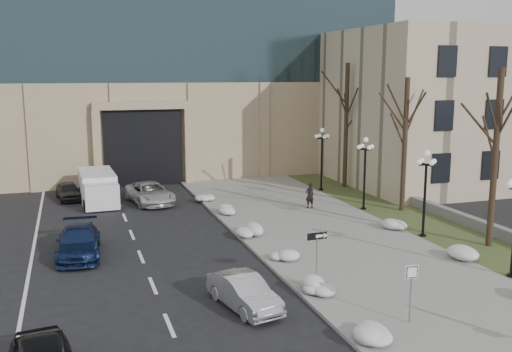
# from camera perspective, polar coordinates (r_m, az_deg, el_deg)

# --- Properties ---
(sidewalk) EXTENTS (9.00, 40.00, 0.12)m
(sidewalk) POSITION_cam_1_polar(r_m,az_deg,el_deg) (30.98, 7.35, -6.09)
(sidewalk) COLOR gray
(sidewalk) RESTS_ON ground
(curb) EXTENTS (0.30, 40.00, 0.14)m
(curb) POSITION_cam_1_polar(r_m,az_deg,el_deg) (29.38, -0.66, -6.90)
(curb) COLOR gray
(curb) RESTS_ON ground
(grass_strip) EXTENTS (4.00, 40.00, 0.10)m
(grass_strip) POSITION_cam_1_polar(r_m,az_deg,el_deg) (34.22, 17.25, -4.92)
(grass_strip) COLOR #3C4A25
(grass_strip) RESTS_ON ground
(stone_wall) EXTENTS (0.50, 30.00, 0.70)m
(stone_wall) POSITION_cam_1_polar(r_m,az_deg,el_deg) (36.86, 18.02, -3.41)
(stone_wall) COLOR slate
(stone_wall) RESTS_ON ground
(classical_building) EXTENTS (22.00, 18.12, 12.00)m
(classical_building) POSITION_cam_1_polar(r_m,az_deg,el_deg) (51.56, 19.53, 6.62)
(classical_building) COLOR #BAAD8B
(classical_building) RESTS_ON ground
(car_b) EXTENTS (2.15, 4.03, 1.26)m
(car_b) POSITION_cam_1_polar(r_m,az_deg,el_deg) (21.82, -1.22, -11.53)
(car_b) COLOR #B3B4BB
(car_b) RESTS_ON ground
(car_c) EXTENTS (2.30, 5.03, 1.42)m
(car_c) POSITION_cam_1_polar(r_m,az_deg,el_deg) (28.96, -17.30, -6.30)
(car_c) COLOR #16254E
(car_c) RESTS_ON ground
(car_d) EXTENTS (3.17, 5.43, 1.42)m
(car_d) POSITION_cam_1_polar(r_m,az_deg,el_deg) (39.36, -10.55, -1.69)
(car_d) COLOR silver
(car_d) RESTS_ON ground
(car_e) EXTENTS (1.94, 3.78, 1.23)m
(car_e) POSITION_cam_1_polar(r_m,az_deg,el_deg) (42.03, -18.25, -1.41)
(car_e) COLOR #2A2A2E
(car_e) RESTS_ON ground
(pedestrian) EXTENTS (0.64, 0.45, 1.65)m
(pedestrian) POSITION_cam_1_polar(r_m,az_deg,el_deg) (37.00, 5.40, -1.95)
(pedestrian) COLOR black
(pedestrian) RESTS_ON sidewalk
(box_truck) EXTENTS (2.47, 6.48, 2.03)m
(box_truck) POSITION_cam_1_polar(r_m,az_deg,el_deg) (40.51, -15.52, -1.16)
(box_truck) COLOR silver
(box_truck) RESTS_ON ground
(one_way_sign) EXTENTS (0.91, 0.25, 2.43)m
(one_way_sign) POSITION_cam_1_polar(r_m,az_deg,el_deg) (23.27, 6.46, -6.61)
(one_way_sign) COLOR slate
(one_way_sign) RESTS_ON ground
(keep_sign) EXTENTS (0.48, 0.10, 2.21)m
(keep_sign) POSITION_cam_1_polar(r_m,az_deg,el_deg) (20.72, 15.27, -10.16)
(keep_sign) COLOR slate
(keep_sign) RESTS_ON ground
(snow_clump_b) EXTENTS (1.10, 1.60, 0.36)m
(snow_clump_b) POSITION_cam_1_polar(r_m,az_deg,el_deg) (19.61, 11.22, -15.41)
(snow_clump_b) COLOR white
(snow_clump_b) RESTS_ON sidewalk
(snow_clump_c) EXTENTS (1.10, 1.60, 0.36)m
(snow_clump_c) POSITION_cam_1_polar(r_m,az_deg,el_deg) (23.19, 6.48, -11.13)
(snow_clump_c) COLOR white
(snow_clump_c) RESTS_ON sidewalk
(snow_clump_d) EXTENTS (1.10, 1.60, 0.36)m
(snow_clump_d) POSITION_cam_1_polar(r_m,az_deg,el_deg) (26.83, 2.42, -8.08)
(snow_clump_d) COLOR white
(snow_clump_d) RESTS_ON sidewalk
(snow_clump_e) EXTENTS (1.10, 1.60, 0.36)m
(snow_clump_e) POSITION_cam_1_polar(r_m,az_deg,el_deg) (30.96, -0.77, -5.56)
(snow_clump_e) COLOR white
(snow_clump_e) RESTS_ON sidewalk
(snow_clump_f) EXTENTS (1.10, 1.60, 0.36)m
(snow_clump_f) POSITION_cam_1_polar(r_m,az_deg,el_deg) (35.57, -3.43, -3.49)
(snow_clump_f) COLOR white
(snow_clump_f) RESTS_ON sidewalk
(snow_clump_g) EXTENTS (1.10, 1.60, 0.36)m
(snow_clump_g) POSITION_cam_1_polar(r_m,az_deg,el_deg) (39.08, -5.07, -2.26)
(snow_clump_g) COLOR white
(snow_clump_g) RESTS_ON sidewalk
(snow_clump_i) EXTENTS (1.10, 1.60, 0.36)m
(snow_clump_i) POSITION_cam_1_polar(r_m,az_deg,el_deg) (28.67, 20.06, -7.50)
(snow_clump_i) COLOR white
(snow_clump_i) RESTS_ON sidewalk
(snow_clump_j) EXTENTS (1.10, 1.60, 0.36)m
(snow_clump_j) POSITION_cam_1_polar(r_m,az_deg,el_deg) (33.12, 13.08, -4.77)
(snow_clump_j) COLOR white
(snow_clump_j) RESTS_ON sidewalk
(lamppost_b) EXTENTS (1.18, 1.18, 4.76)m
(lamppost_b) POSITION_cam_1_polar(r_m,az_deg,el_deg) (31.41, 16.59, -0.56)
(lamppost_b) COLOR black
(lamppost_b) RESTS_ON ground
(lamppost_c) EXTENTS (1.18, 1.18, 4.76)m
(lamppost_c) POSITION_cam_1_polar(r_m,az_deg,el_deg) (36.84, 10.84, 1.22)
(lamppost_c) COLOR black
(lamppost_c) RESTS_ON ground
(lamppost_d) EXTENTS (1.18, 1.18, 4.76)m
(lamppost_d) POSITION_cam_1_polar(r_m,az_deg,el_deg) (42.57, 6.60, 2.53)
(lamppost_d) COLOR black
(lamppost_d) RESTS_ON ground
(tree_near) EXTENTS (3.20, 3.20, 9.00)m
(tree_near) POSITION_cam_1_polar(r_m,az_deg,el_deg) (30.43, 22.96, 3.96)
(tree_near) COLOR black
(tree_near) RESTS_ON ground
(tree_mid) EXTENTS (3.20, 3.20, 8.50)m
(tree_mid) POSITION_cam_1_polar(r_m,az_deg,el_deg) (36.82, 14.73, 4.88)
(tree_mid) COLOR black
(tree_mid) RESTS_ON ground
(tree_far) EXTENTS (3.20, 3.20, 9.50)m
(tree_far) POSITION_cam_1_polar(r_m,az_deg,el_deg) (43.69, 9.05, 6.73)
(tree_far) COLOR black
(tree_far) RESTS_ON ground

